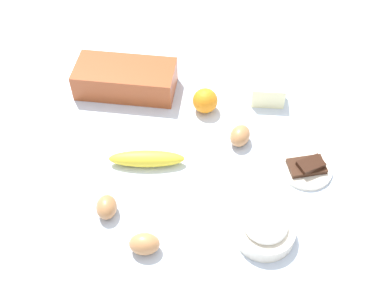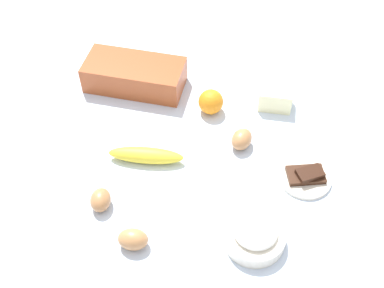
# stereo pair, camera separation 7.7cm
# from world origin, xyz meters

# --- Properties ---
(ground_plane) EXTENTS (2.40, 2.40, 0.02)m
(ground_plane) POSITION_xyz_m (0.00, 0.00, -0.01)
(ground_plane) COLOR silver
(loaf_pan) EXTENTS (0.30, 0.17, 0.08)m
(loaf_pan) POSITION_xyz_m (-0.18, 0.25, 0.04)
(loaf_pan) COLOR #9E4723
(loaf_pan) RESTS_ON ground_plane
(flour_bowl) EXTENTS (0.14, 0.14, 0.06)m
(flour_bowl) POSITION_xyz_m (0.15, -0.24, 0.03)
(flour_bowl) COLOR silver
(flour_bowl) RESTS_ON ground_plane
(banana) EXTENTS (0.19, 0.05, 0.04)m
(banana) POSITION_xyz_m (-0.11, -0.03, 0.02)
(banana) COLOR yellow
(banana) RESTS_ON ground_plane
(orange_fruit) EXTENTS (0.07, 0.07, 0.07)m
(orange_fruit) POSITION_xyz_m (0.04, 0.16, 0.03)
(orange_fruit) COLOR orange
(orange_fruit) RESTS_ON ground_plane
(butter_block) EXTENTS (0.10, 0.07, 0.06)m
(butter_block) POSITION_xyz_m (0.22, 0.19, 0.03)
(butter_block) COLOR #F4EDB2
(butter_block) RESTS_ON ground_plane
(egg_near_butter) EXTENTS (0.07, 0.08, 0.05)m
(egg_near_butter) POSITION_xyz_m (0.13, 0.04, 0.03)
(egg_near_butter) COLOR #B77C4B
(egg_near_butter) RESTS_ON ground_plane
(egg_beside_bowl) EXTENTS (0.07, 0.05, 0.05)m
(egg_beside_bowl) POSITION_xyz_m (-0.11, -0.27, 0.02)
(egg_beside_bowl) COLOR #BB7E4C
(egg_beside_bowl) RESTS_ON ground_plane
(egg_loose) EXTENTS (0.05, 0.06, 0.05)m
(egg_loose) POSITION_xyz_m (-0.20, -0.17, 0.02)
(egg_loose) COLOR #AE7647
(egg_loose) RESTS_ON ground_plane
(chocolate_plate) EXTENTS (0.13, 0.13, 0.03)m
(chocolate_plate) POSITION_xyz_m (0.28, -0.06, 0.01)
(chocolate_plate) COLOR silver
(chocolate_plate) RESTS_ON ground_plane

